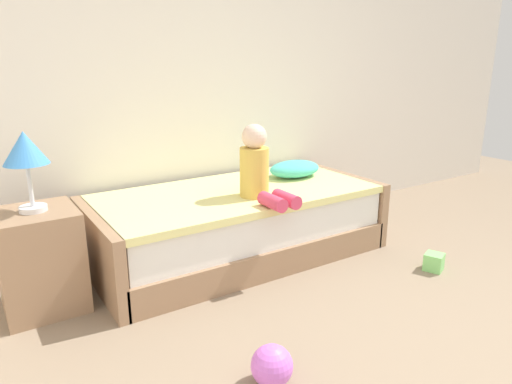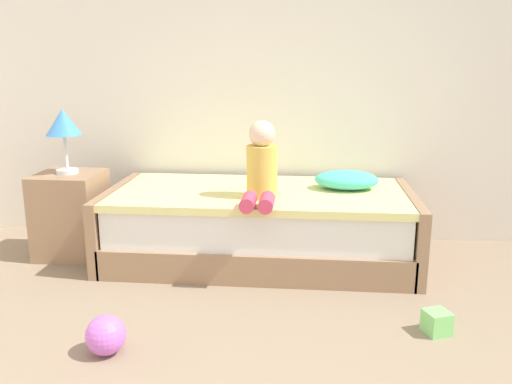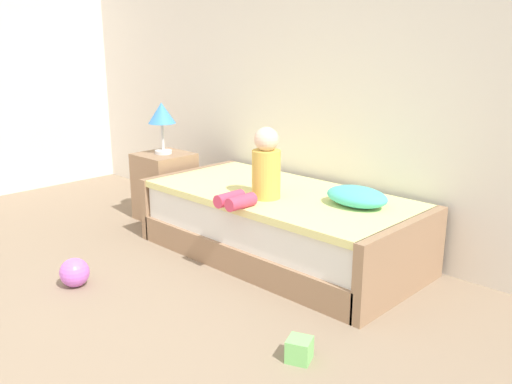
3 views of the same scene
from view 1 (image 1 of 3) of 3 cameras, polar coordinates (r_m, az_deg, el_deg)
wall_rear at (r=3.95m, az=-2.52°, el=16.43°), size 7.20×0.10×2.90m
bed at (r=3.46m, az=-2.26°, el=-3.87°), size 2.11×1.00×0.50m
nightstand at (r=3.00m, az=-24.81°, el=-7.56°), size 0.44×0.44×0.60m
table_lamp at (r=2.82m, az=-26.33°, el=4.39°), size 0.24×0.24×0.45m
child_figure at (r=3.16m, az=0.26°, el=2.87°), size 0.20×0.51×0.50m
pillow at (r=3.77m, az=4.73°, el=2.84°), size 0.44×0.30×0.13m
toy_ball at (r=2.24m, az=1.95°, el=-20.42°), size 0.19×0.19×0.19m
toy_block at (r=3.51m, az=20.89°, el=-7.98°), size 0.16×0.16×0.12m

